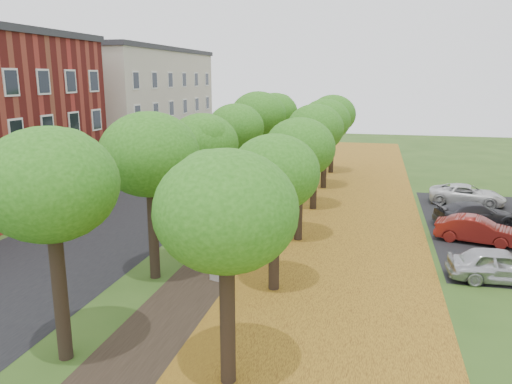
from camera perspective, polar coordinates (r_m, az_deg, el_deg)
The scene contains 12 objects.
ground at distance 14.85m, azimuth -13.40°, elevation -18.95°, with size 120.00×120.00×0.00m, color #2D4C19.
street_asphalt at distance 30.42m, azimuth -13.46°, elevation -2.13°, with size 8.00×70.00×0.01m, color black.
footpath at distance 27.92m, azimuth 0.46°, elevation -3.13°, with size 3.20×70.00×0.01m, color black.
leaf_verge at distance 27.28m, azimuth 10.77°, elevation -3.75°, with size 7.50×70.00×0.01m, color #B78421.
tree_row_west at distance 27.56m, azimuth -4.02°, elevation 6.59°, with size 3.64×33.64×6.29m.
tree_row_east at distance 26.53m, azimuth 5.99°, elevation 6.30°, with size 3.64×33.64×6.29m.
building_cream at distance 49.83m, azimuth -14.32°, elevation 9.69°, with size 10.30×20.30×10.40m.
bench at distance 20.28m, azimuth -3.63°, elevation -8.30°, with size 0.94×1.72×0.78m.
car_silver at distance 21.66m, azimuth 26.15°, elevation -7.53°, with size 1.57×3.89×1.33m, color #B9B9BE.
car_red at distance 26.17m, azimuth 23.92°, elevation -3.98°, with size 1.32×3.78×1.25m, color maroon.
car_grey at distance 29.04m, azimuth 23.72°, elevation -2.34°, with size 1.76×4.33×1.26m, color #323237.
car_white at distance 33.70m, azimuth 22.97°, elevation -0.27°, with size 2.06×4.47×1.24m, color silver.
Camera 1 is at (6.00, -11.13, 7.78)m, focal length 35.00 mm.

